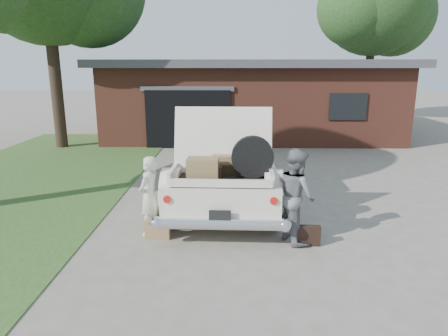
{
  "coord_description": "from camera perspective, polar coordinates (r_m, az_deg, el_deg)",
  "views": [
    {
      "loc": [
        0.14,
        -7.1,
        3.08
      ],
      "look_at": [
        0.0,
        0.6,
        1.1
      ],
      "focal_mm": 32.0,
      "sensor_mm": 36.0,
      "label": 1
    }
  ],
  "objects": [
    {
      "name": "ground",
      "position": [
        7.74,
        -0.08,
        -9.03
      ],
      "size": [
        90.0,
        90.0,
        0.0
      ],
      "primitive_type": "plane",
      "color": "gray",
      "rests_on": "ground"
    },
    {
      "name": "grass_strip",
      "position": [
        11.97,
        -27.14,
        -2.08
      ],
      "size": [
        6.0,
        16.0,
        0.02
      ],
      "primitive_type": "cube",
      "color": "#2D4C1E",
      "rests_on": "ground"
    },
    {
      "name": "house",
      "position": [
        18.65,
        3.67,
        10.04
      ],
      "size": [
        12.8,
        7.8,
        3.3
      ],
      "color": "brown",
      "rests_on": "ground"
    },
    {
      "name": "tree_right",
      "position": [
        24.81,
        20.92,
        20.87
      ],
      "size": [
        6.79,
        5.9,
        9.48
      ],
      "color": "#38281E",
      "rests_on": "ground"
    },
    {
      "name": "sedan",
      "position": [
        9.43,
        0.34,
        0.65
      ],
      "size": [
        2.37,
        5.75,
        2.32
      ],
      "rotation": [
        0.0,
        0.0,
        -0.03
      ],
      "color": "silver",
      "rests_on": "ground"
    },
    {
      "name": "woman_left",
      "position": [
        7.53,
        -10.62,
        -3.92
      ],
      "size": [
        0.51,
        0.63,
        1.49
      ],
      "primitive_type": "imported",
      "rotation": [
        0.0,
        0.0,
        -1.9
      ],
      "color": "beige",
      "rests_on": "ground"
    },
    {
      "name": "woman_right",
      "position": [
        7.2,
        10.19,
        -3.88
      ],
      "size": [
        0.91,
        1.01,
        1.7
      ],
      "primitive_type": "imported",
      "rotation": [
        0.0,
        0.0,
        1.97
      ],
      "color": "slate",
      "rests_on": "ground"
    },
    {
      "name": "suitcase_left",
      "position": [
        7.48,
        -9.47,
        -8.65
      ],
      "size": [
        0.46,
        0.17,
        0.35
      ],
      "primitive_type": "cube",
      "rotation": [
        0.0,
        0.0,
        -0.05
      ],
      "color": "#9C7B4F",
      "rests_on": "ground"
    },
    {
      "name": "suitcase_right",
      "position": [
        7.28,
        11.8,
        -9.41
      ],
      "size": [
        0.46,
        0.16,
        0.35
      ],
      "primitive_type": "cube",
      "rotation": [
        0.0,
        0.0,
        -0.04
      ],
      "color": "black",
      "rests_on": "ground"
    }
  ]
}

